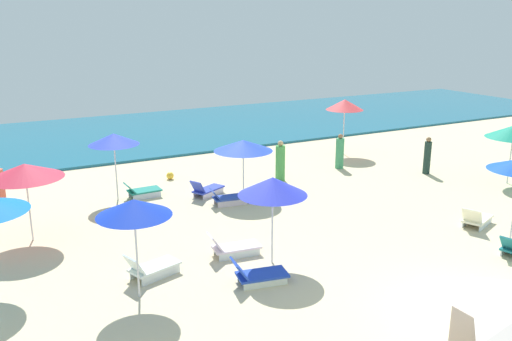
{
  "coord_description": "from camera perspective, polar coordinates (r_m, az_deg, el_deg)",
  "views": [
    {
      "loc": [
        -9.68,
        -7.6,
        6.64
      ],
      "look_at": [
        -0.79,
        9.31,
        1.24
      ],
      "focal_mm": 38.04,
      "sensor_mm": 36.0,
      "label": 1
    }
  ],
  "objects": [
    {
      "name": "ground_plane",
      "position": [
        13.98,
        21.75,
        -13.79
      ],
      "size": [
        60.0,
        60.0,
        0.0
      ],
      "primitive_type": "plane",
      "color": "beige"
    },
    {
      "name": "ocean",
      "position": [
        33.31,
        -10.31,
        4.14
      ],
      "size": [
        60.0,
        12.82,
        0.12
      ],
      "primitive_type": "cube",
      "color": "#19627F",
      "rests_on": "ground_plane"
    },
    {
      "name": "umbrella_0",
      "position": [
        20.6,
        -14.75,
        3.21
      ],
      "size": [
        1.86,
        1.86,
        2.55
      ],
      "color": "silver",
      "rests_on": "ground_plane"
    },
    {
      "name": "lounge_chair_0_0",
      "position": [
        21.15,
        -11.89,
        -2.11
      ],
      "size": [
        1.36,
        0.73,
        0.62
      ],
      "rotation": [
        0.0,
        0.0,
        1.61
      ],
      "color": "silver",
      "rests_on": "ground_plane"
    },
    {
      "name": "umbrella_1",
      "position": [
        14.65,
        1.77,
        -1.66
      ],
      "size": [
        1.91,
        1.91,
        2.5
      ],
      "color": "silver",
      "rests_on": "ground_plane"
    },
    {
      "name": "lounge_chair_1_0",
      "position": [
        15.8,
        -2.48,
        -8.04
      ],
      "size": [
        1.56,
        0.78,
        0.74
      ],
      "rotation": [
        0.0,
        0.0,
        1.46
      ],
      "color": "silver",
      "rests_on": "ground_plane"
    },
    {
      "name": "lounge_chair_1_1",
      "position": [
        14.25,
        0.18,
        -10.86
      ],
      "size": [
        1.54,
        0.9,
        0.71
      ],
      "rotation": [
        0.0,
        0.0,
        1.39
      ],
      "color": "silver",
      "rests_on": "ground_plane"
    },
    {
      "name": "lounge_chair_2_1",
      "position": [
        19.32,
        22.16,
        -4.73
      ],
      "size": [
        1.48,
        1.07,
        0.74
      ],
      "rotation": [
        0.0,
        0.0,
        1.95
      ],
      "color": "silver",
      "rests_on": "ground_plane"
    },
    {
      "name": "umbrella_3",
      "position": [
        20.37,
        -1.35,
        2.65
      ],
      "size": [
        2.23,
        2.23,
        2.22
      ],
      "color": "silver",
      "rests_on": "ground_plane"
    },
    {
      "name": "lounge_chair_3_0",
      "position": [
        19.98,
        -2.95,
        -2.88
      ],
      "size": [
        1.44,
        0.78,
        0.63
      ],
      "rotation": [
        0.0,
        0.0,
        1.44
      ],
      "color": "silver",
      "rests_on": "ground_plane"
    },
    {
      "name": "lounge_chair_3_1",
      "position": [
        21.0,
        -5.23,
        -2.01
      ],
      "size": [
        1.54,
        1.14,
        0.72
      ],
      "rotation": [
        0.0,
        0.0,
        2.04
      ],
      "color": "silver",
      "rests_on": "ground_plane"
    },
    {
      "name": "umbrella_4",
      "position": [
        17.59,
        -23.14,
        -0.05
      ],
      "size": [
        2.26,
        2.26,
        2.45
      ],
      "color": "silver",
      "rests_on": "ground_plane"
    },
    {
      "name": "umbrella_6",
      "position": [
        13.1,
        -12.73,
        -3.84
      ],
      "size": [
        1.8,
        1.8,
        2.53
      ],
      "color": "silver",
      "rests_on": "ground_plane"
    },
    {
      "name": "lounge_chair_6_0",
      "position": [
        14.79,
        -10.98,
        -9.99
      ],
      "size": [
        1.56,
        1.03,
        0.78
      ],
      "rotation": [
        0.0,
        0.0,
        1.88
      ],
      "color": "silver",
      "rests_on": "ground_plane"
    },
    {
      "name": "umbrella_7",
      "position": [
        27.33,
        9.32,
        6.85
      ],
      "size": [
        1.85,
        1.85,
        2.75
      ],
      "color": "silver",
      "rests_on": "ground_plane"
    },
    {
      "name": "beachgoer_0",
      "position": [
        22.76,
        2.57,
        0.88
      ],
      "size": [
        0.57,
        0.57,
        1.72
      ],
      "rotation": [
        0.0,
        0.0,
        2.37
      ],
      "color": "#479D49",
      "rests_on": "ground_plane"
    },
    {
      "name": "beachgoer_1",
      "position": [
        24.9,
        17.57,
        1.42
      ],
      "size": [
        0.43,
        0.43,
        1.65
      ],
      "rotation": [
        0.0,
        0.0,
        5.61
      ],
      "color": "#1D342D",
      "rests_on": "ground_plane"
    },
    {
      "name": "beachgoer_2",
      "position": [
        24.9,
        8.8,
        1.88
      ],
      "size": [
        0.43,
        0.43,
        1.59
      ],
      "rotation": [
        0.0,
        0.0,
        6.11
      ],
      "color": "#3D915F",
      "rests_on": "ground_plane"
    },
    {
      "name": "beach_ball_0",
      "position": [
        23.33,
        -9.03,
        -0.54
      ],
      "size": [
        0.32,
        0.32,
        0.32
      ],
      "primitive_type": "sphere",
      "color": "yellow",
      "rests_on": "ground_plane"
    }
  ]
}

